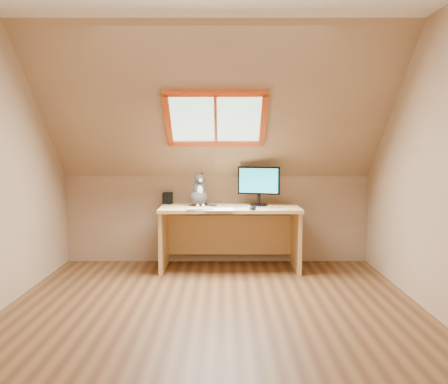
{
  "coord_description": "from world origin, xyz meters",
  "views": [
    {
      "loc": [
        0.09,
        -4.01,
        1.34
      ],
      "look_at": [
        0.08,
        1.0,
        0.89
      ],
      "focal_mm": 40.0,
      "sensor_mm": 36.0,
      "label": 1
    }
  ],
  "objects": [
    {
      "name": "room_shell",
      "position": [
        0.0,
        -0.09,
        1.43
      ],
      "size": [
        3.52,
        3.52,
        2.41
      ],
      "color": "tan",
      "rests_on": "ground"
    },
    {
      "name": "cables",
      "position": [
        0.47,
        1.26,
        0.69
      ],
      "size": [
        0.51,
        0.26,
        0.01
      ],
      "color": "silver",
      "rests_on": "desk"
    },
    {
      "name": "desk_speaker",
      "position": [
        -0.56,
        1.63,
        0.76
      ],
      "size": [
        0.11,
        0.11,
        0.13
      ],
      "primitive_type": "cube",
      "rotation": [
        0.0,
        0.0,
        -0.28
      ],
      "color": "black",
      "rests_on": "desk"
    },
    {
      "name": "papers",
      "position": [
        0.12,
        1.12,
        0.69
      ],
      "size": [
        0.33,
        0.27,
        0.0
      ],
      "color": "white",
      "rests_on": "desk"
    },
    {
      "name": "ground",
      "position": [
        0.0,
        0.0,
        0.0
      ],
      "size": [
        3.5,
        3.5,
        0.0
      ],
      "primitive_type": "plane",
      "color": "brown",
      "rests_on": "ground"
    },
    {
      "name": "desk",
      "position": [
        0.15,
        1.45,
        0.47
      ],
      "size": [
        1.51,
        0.66,
        0.69
      ],
      "color": "#E4AF6C",
      "rests_on": "ground"
    },
    {
      "name": "graphics_tablet",
      "position": [
        -0.18,
        1.15,
        0.7
      ],
      "size": [
        0.3,
        0.23,
        0.01
      ],
      "primitive_type": "cube",
      "rotation": [
        0.0,
        0.0,
        0.09
      ],
      "color": "#B2B2B7",
      "rests_on": "desk"
    },
    {
      "name": "monitor",
      "position": [
        0.47,
        1.48,
        0.94
      ],
      "size": [
        0.46,
        0.2,
        0.43
      ],
      "color": "black",
      "rests_on": "desk"
    },
    {
      "name": "mouse",
      "position": [
        0.38,
        1.12,
        0.71
      ],
      "size": [
        0.09,
        0.13,
        0.04
      ],
      "primitive_type": "ellipsoid",
      "rotation": [
        0.0,
        0.0,
        -0.28
      ],
      "color": "black",
      "rests_on": "desk"
    },
    {
      "name": "cat",
      "position": [
        -0.2,
        1.46,
        0.83
      ],
      "size": [
        0.27,
        0.3,
        0.39
      ],
      "color": "#3E3A37",
      "rests_on": "desk"
    }
  ]
}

